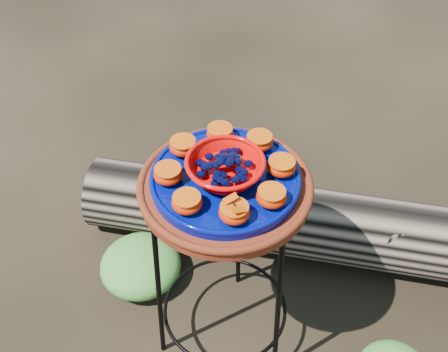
% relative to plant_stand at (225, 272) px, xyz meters
% --- Properties ---
extents(ground, '(60.00, 60.00, 0.00)m').
position_rel_plant_stand_xyz_m(ground, '(0.00, 0.00, -0.35)').
color(ground, black).
extents(plant_stand, '(0.44, 0.44, 0.70)m').
position_rel_plant_stand_xyz_m(plant_stand, '(0.00, 0.00, 0.00)').
color(plant_stand, black).
rests_on(plant_stand, ground).
extents(terracotta_saucer, '(0.45, 0.45, 0.04)m').
position_rel_plant_stand_xyz_m(terracotta_saucer, '(0.00, 0.00, 0.37)').
color(terracotta_saucer, '#4E1F09').
rests_on(terracotta_saucer, plant_stand).
extents(cobalt_plate, '(0.38, 0.38, 0.03)m').
position_rel_plant_stand_xyz_m(cobalt_plate, '(0.00, 0.00, 0.40)').
color(cobalt_plate, '#03053E').
rests_on(cobalt_plate, terracotta_saucer).
extents(red_bowl, '(0.19, 0.19, 0.05)m').
position_rel_plant_stand_xyz_m(red_bowl, '(0.00, 0.00, 0.44)').
color(red_bowl, red).
rests_on(red_bowl, cobalt_plate).
extents(glass_gems, '(0.15, 0.15, 0.03)m').
position_rel_plant_stand_xyz_m(glass_gems, '(0.00, 0.00, 0.48)').
color(glass_gems, black).
rests_on(glass_gems, red_bowl).
extents(orange_half_0, '(0.07, 0.07, 0.04)m').
position_rel_plant_stand_xyz_m(orange_half_0, '(0.05, -0.13, 0.43)').
color(orange_half_0, '#BD2E00').
rests_on(orange_half_0, cobalt_plate).
extents(orange_half_1, '(0.07, 0.07, 0.04)m').
position_rel_plant_stand_xyz_m(orange_half_1, '(0.13, -0.06, 0.43)').
color(orange_half_1, '#BD2E00').
rests_on(orange_half_1, cobalt_plate).
extents(orange_half_2, '(0.07, 0.07, 0.04)m').
position_rel_plant_stand_xyz_m(orange_half_2, '(0.14, 0.05, 0.43)').
color(orange_half_2, '#BD2E00').
rests_on(orange_half_2, cobalt_plate).
extents(orange_half_3, '(0.07, 0.07, 0.04)m').
position_rel_plant_stand_xyz_m(orange_half_3, '(0.06, 0.13, 0.43)').
color(orange_half_3, '#BD2E00').
rests_on(orange_half_3, cobalt_plate).
extents(orange_half_4, '(0.07, 0.07, 0.04)m').
position_rel_plant_stand_xyz_m(orange_half_4, '(-0.05, 0.14, 0.43)').
color(orange_half_4, '#BD2E00').
rests_on(orange_half_4, cobalt_plate).
extents(orange_half_5, '(0.07, 0.07, 0.04)m').
position_rel_plant_stand_xyz_m(orange_half_5, '(-0.13, 0.06, 0.43)').
color(orange_half_5, '#BD2E00').
rests_on(orange_half_5, cobalt_plate).
extents(orange_half_6, '(0.07, 0.07, 0.04)m').
position_rel_plant_stand_xyz_m(orange_half_6, '(-0.14, -0.05, 0.43)').
color(orange_half_6, '#BD2E00').
rests_on(orange_half_6, cobalt_plate).
extents(orange_half_7, '(0.07, 0.07, 0.04)m').
position_rel_plant_stand_xyz_m(orange_half_7, '(-0.06, -0.13, 0.43)').
color(orange_half_7, '#BD2E00').
rests_on(orange_half_7, cobalt_plate).
extents(butterfly, '(0.08, 0.08, 0.01)m').
position_rel_plant_stand_xyz_m(butterfly, '(0.05, -0.13, 0.46)').
color(butterfly, '#BD4202').
rests_on(butterfly, orange_half_0).
extents(driftwood_log, '(1.47, 0.42, 0.27)m').
position_rel_plant_stand_xyz_m(driftwood_log, '(0.10, 0.44, -0.21)').
color(driftwood_log, black).
rests_on(driftwood_log, ground).
extents(foliage_left, '(0.30, 0.30, 0.15)m').
position_rel_plant_stand_xyz_m(foliage_left, '(-0.36, 0.16, -0.27)').
color(foliage_left, '#3D712B').
rests_on(foliage_left, ground).
extents(foliage_back, '(0.32, 0.32, 0.16)m').
position_rel_plant_stand_xyz_m(foliage_back, '(-0.04, 0.55, -0.27)').
color(foliage_back, '#3D712B').
rests_on(foliage_back, ground).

